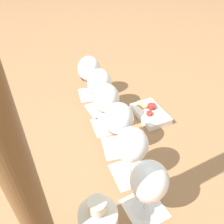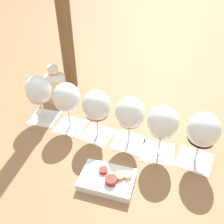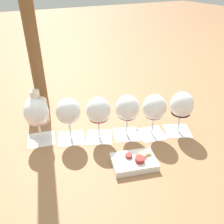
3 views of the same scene
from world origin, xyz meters
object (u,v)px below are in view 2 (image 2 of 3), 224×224
wine_glass_3 (130,115)px  wine_glass_5 (203,132)px  wine_glass_1 (67,100)px  wine_glass_4 (163,124)px  wine_glass_2 (96,108)px  ceramic_vase (55,85)px  wine_glass_0 (39,92)px  snack_dish (108,179)px

wine_glass_3 → wine_glass_5: (0.21, -0.08, 0.00)m
wine_glass_1 → wine_glass_5: size_ratio=1.00×
wine_glass_4 → wine_glass_2: bearing=158.1°
ceramic_vase → wine_glass_1: bearing=-64.8°
wine_glass_0 → wine_glass_2: same height
wine_glass_3 → ceramic_vase: bearing=138.4°
wine_glass_3 → wine_glass_5: size_ratio=1.00×
wine_glass_5 → snack_dish: wine_glass_5 is taller
wine_glass_3 → wine_glass_4: bearing=-25.2°
wine_glass_0 → ceramic_vase: wine_glass_0 is taller
wine_glass_3 → ceramic_vase: size_ratio=1.16×
wine_glass_0 → snack_dish: (0.26, -0.30, -0.11)m
wine_glass_1 → wine_glass_3: 0.23m
wine_glass_4 → ceramic_vase: wine_glass_4 is taller
wine_glass_1 → wine_glass_2: 0.12m
wine_glass_5 → ceramic_vase: wine_glass_5 is taller
snack_dish → wine_glass_0: bearing=130.9°
wine_glass_5 → wine_glass_1: bearing=159.2°
wine_glass_4 → snack_dish: size_ratio=1.03×
wine_glass_4 → snack_dish: (-0.16, -0.12, -0.11)m
wine_glass_0 → ceramic_vase: 0.15m
wine_glass_5 → snack_dish: size_ratio=1.03×
wine_glass_3 → wine_glass_5: 0.22m
wine_glass_3 → wine_glass_0: bearing=158.1°
wine_glass_1 → ceramic_vase: wine_glass_1 is taller
wine_glass_0 → wine_glass_5: bearing=-21.4°
wine_glass_0 → wine_glass_2: size_ratio=1.00×
ceramic_vase → snack_dish: ceramic_vase is taller
wine_glass_2 → snack_dish: size_ratio=1.03×
wine_glass_2 → wine_glass_3: 0.12m
wine_glass_0 → snack_dish: bearing=-49.1°
wine_glass_4 → wine_glass_5: bearing=-16.2°
wine_glass_4 → wine_glass_5: 0.12m
wine_glass_2 → ceramic_vase: bearing=129.9°
wine_glass_5 → ceramic_vase: size_ratio=1.16×
wine_glass_1 → wine_glass_5: same height
wine_glass_1 → wine_glass_4: (0.31, -0.13, -0.00)m
wine_glass_3 → wine_glass_5: same height
wine_glass_3 → snack_dish: (-0.07, -0.17, -0.11)m
ceramic_vase → snack_dish: bearing=-61.7°
wine_glass_2 → wine_glass_0: bearing=156.6°
wine_glass_2 → wine_glass_5: (0.32, -0.12, 0.00)m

